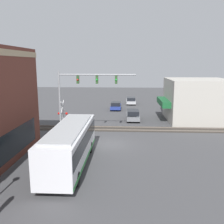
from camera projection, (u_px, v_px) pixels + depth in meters
name	position (u px, v px, depth m)	size (l,w,h in m)	color
ground_plane	(110.00, 144.00, 25.20)	(120.00, 120.00, 0.00)	#424244
shop_building	(197.00, 100.00, 35.26)	(8.87, 9.50, 5.87)	#B2ADA3
city_bus	(70.00, 144.00, 19.63)	(10.35, 2.59, 3.23)	silver
traffic_signal_gantry	(82.00, 87.00, 27.90)	(0.42, 8.66, 7.20)	gray
crossing_signal	(63.00, 113.00, 29.02)	(1.41, 1.18, 3.81)	gray
rail_track_near	(113.00, 129.00, 31.07)	(2.60, 60.00, 0.15)	#332D28
parked_car_grey	(133.00, 115.00, 35.84)	(4.72, 1.82, 1.46)	slate
parked_car_blue	(116.00, 106.00, 43.97)	(4.27, 1.82, 1.36)	navy
parked_car_silver	(131.00, 101.00, 50.06)	(4.63, 1.82, 1.36)	#B7B7BC
pedestrian_at_crossing	(73.00, 123.00, 30.15)	(0.34, 0.34, 1.74)	#2D3351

